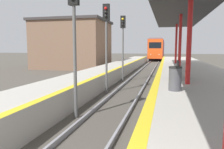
% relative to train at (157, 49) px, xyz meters
% --- Properties ---
extents(train, '(2.81, 20.71, 4.50)m').
position_rel_train_xyz_m(train, '(0.00, 0.00, 0.00)').
color(train, black).
rests_on(train, ground).
extents(signal_near, '(0.36, 0.31, 4.94)m').
position_rel_train_xyz_m(signal_near, '(-1.11, -44.25, 1.14)').
color(signal_near, '#595959').
rests_on(signal_near, ground).
extents(signal_mid, '(0.36, 0.31, 4.94)m').
position_rel_train_xyz_m(signal_mid, '(-1.18, -39.74, 1.14)').
color(signal_mid, '#595959').
rests_on(signal_mid, ground).
extents(signal_far, '(0.36, 0.31, 4.94)m').
position_rel_train_xyz_m(signal_far, '(-1.14, -35.23, 1.14)').
color(signal_far, '#595959').
rests_on(signal_far, ground).
extents(station_canopy, '(3.80, 26.69, 4.17)m').
position_rel_train_xyz_m(station_canopy, '(2.99, -38.18, 2.70)').
color(station_canopy, red).
rests_on(station_canopy, platform_right).
extents(trash_bin, '(0.48, 0.48, 0.90)m').
position_rel_train_xyz_m(trash_bin, '(2.40, -43.20, -0.85)').
color(trash_bin, '#4C4C51').
rests_on(trash_bin, platform_right).
extents(bench, '(0.44, 1.58, 0.92)m').
position_rel_train_xyz_m(bench, '(2.54, -39.80, -0.82)').
color(bench, '#28282D').
rests_on(bench, platform_right).
extents(station_building, '(8.92, 7.27, 6.06)m').
position_rel_train_xyz_m(station_building, '(-9.63, -25.36, 0.75)').
color(station_building, brown).
rests_on(station_building, ground).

